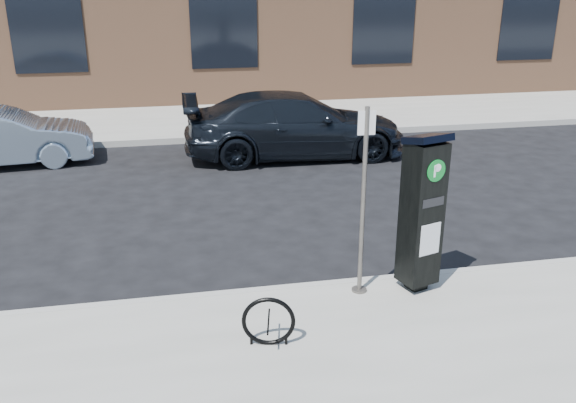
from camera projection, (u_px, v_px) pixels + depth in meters
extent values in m
plane|color=black|center=(320.00, 293.00, 7.94)|extent=(120.00, 120.00, 0.00)
cube|color=gray|center=(221.00, 95.00, 20.79)|extent=(60.00, 12.00, 0.15)
cube|color=#9E9B93|center=(321.00, 289.00, 7.90)|extent=(60.00, 0.12, 0.16)
cube|color=#9E9B93|center=(243.00, 137.00, 15.29)|extent=(60.00, 0.12, 0.16)
cube|color=black|center=(44.00, 10.00, 17.00)|extent=(2.00, 0.06, 3.50)
cube|color=black|center=(223.00, 8.00, 17.92)|extent=(2.00, 0.06, 3.50)
cube|color=black|center=(385.00, 6.00, 18.83)|extent=(2.00, 0.06, 3.50)
cube|color=black|center=(531.00, 5.00, 19.74)|extent=(2.00, 0.06, 3.50)
cube|color=black|center=(416.00, 284.00, 7.76)|extent=(0.27, 0.27, 0.11)
cube|color=black|center=(422.00, 214.00, 7.42)|extent=(0.52, 0.48, 1.81)
cube|color=black|center=(428.00, 139.00, 7.09)|extent=(0.57, 0.53, 0.17)
cylinder|color=#08631F|center=(436.00, 171.00, 7.06)|extent=(0.26, 0.09, 0.27)
cube|color=white|center=(436.00, 171.00, 7.06)|extent=(0.09, 0.04, 0.15)
cube|color=silver|center=(430.00, 239.00, 7.36)|extent=(0.29, 0.10, 0.40)
cube|color=black|center=(433.00, 202.00, 7.19)|extent=(0.31, 0.10, 0.11)
cylinder|color=#4D4844|center=(359.00, 290.00, 7.69)|extent=(0.19, 0.19, 0.03)
cylinder|color=#4D4844|center=(363.00, 204.00, 7.28)|extent=(0.06, 0.06, 2.35)
cube|color=silver|center=(367.00, 123.00, 6.94)|extent=(0.21, 0.03, 0.28)
torus|color=black|center=(268.00, 321.00, 6.48)|extent=(0.57, 0.16, 0.57)
cylinder|color=black|center=(251.00, 340.00, 6.56)|extent=(0.03, 0.03, 0.11)
cylinder|color=black|center=(286.00, 340.00, 6.56)|extent=(0.03, 0.03, 0.11)
imported|color=#93A7BB|center=(0.00, 137.00, 13.08)|extent=(3.92, 1.71, 1.26)
imported|color=black|center=(295.00, 125.00, 13.76)|extent=(5.03, 2.13, 1.45)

